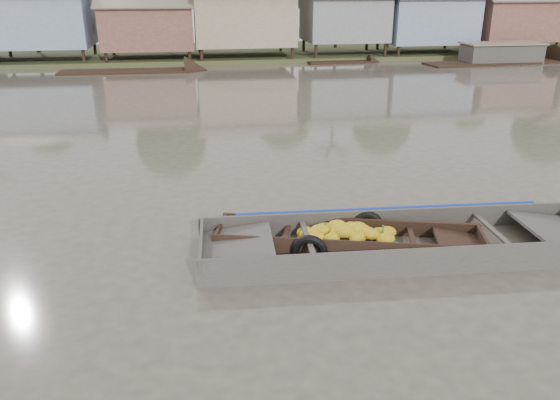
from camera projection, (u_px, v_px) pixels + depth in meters
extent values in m
plane|color=#4C433A|center=(267.00, 264.00, 10.21)|extent=(120.00, 120.00, 0.00)
cube|color=#384723|center=(206.00, 54.00, 40.48)|extent=(120.00, 12.00, 0.50)
cube|color=#7A8EA9|center=(40.00, 20.00, 34.71)|extent=(6.20, 5.20, 3.20)
cube|color=brown|center=(148.00, 27.00, 35.89)|extent=(5.80, 4.60, 2.70)
cube|color=gray|center=(243.00, 19.00, 36.66)|extent=(6.50, 5.30, 3.30)
cube|color=gray|center=(344.00, 19.00, 37.71)|extent=(5.40, 4.70, 2.90)
cube|color=#7A8EA9|center=(426.00, 20.00, 38.64)|extent=(6.00, 5.00, 3.10)
cube|color=brown|center=(510.00, 19.00, 39.62)|extent=(5.70, 4.90, 2.80)
cylinder|color=#473323|center=(34.00, 20.00, 38.71)|extent=(0.28, 0.28, 4.90)
cylinder|color=#473323|center=(161.00, 9.00, 38.87)|extent=(0.28, 0.28, 6.30)
cylinder|color=#473323|center=(283.00, 15.00, 41.31)|extent=(0.28, 0.28, 5.25)
cylinder|color=#473323|center=(389.00, 13.00, 41.52)|extent=(0.28, 0.28, 5.60)
cylinder|color=#473323|center=(479.00, 18.00, 43.81)|extent=(0.28, 0.28, 4.55)
cube|color=black|center=(348.00, 249.00, 10.95)|extent=(5.27, 2.32, 0.08)
cube|color=black|center=(348.00, 228.00, 11.40)|extent=(5.15, 1.53, 0.49)
cube|color=black|center=(349.00, 253.00, 10.36)|extent=(5.15, 1.53, 0.49)
cube|color=black|center=(482.00, 246.00, 10.62)|extent=(0.36, 1.13, 0.46)
cube|color=black|center=(459.00, 242.00, 10.65)|extent=(1.13, 1.19, 0.18)
cube|color=black|center=(221.00, 234.00, 11.13)|extent=(0.36, 1.13, 0.46)
cube|color=black|center=(243.00, 233.00, 11.07)|extent=(1.13, 1.19, 0.18)
cube|color=black|center=(287.00, 233.00, 10.96)|extent=(0.39, 1.09, 0.05)
cube|color=black|center=(412.00, 239.00, 10.72)|extent=(0.39, 1.09, 0.05)
ellipsoid|color=gold|center=(325.00, 229.00, 10.90)|extent=(0.49, 0.40, 0.26)
ellipsoid|color=gold|center=(318.00, 239.00, 10.73)|extent=(0.43, 0.35, 0.23)
ellipsoid|color=gold|center=(319.00, 230.00, 10.93)|extent=(0.42, 0.34, 0.22)
ellipsoid|color=gold|center=(307.00, 245.00, 10.68)|extent=(0.39, 0.31, 0.21)
ellipsoid|color=gold|center=(341.00, 229.00, 11.00)|extent=(0.43, 0.35, 0.23)
ellipsoid|color=gold|center=(362.00, 230.00, 11.15)|extent=(0.40, 0.33, 0.22)
ellipsoid|color=gold|center=(337.00, 226.00, 10.84)|extent=(0.46, 0.37, 0.25)
ellipsoid|color=gold|center=(313.00, 238.00, 10.75)|extent=(0.49, 0.39, 0.26)
ellipsoid|color=gold|center=(309.00, 235.00, 10.89)|extent=(0.49, 0.40, 0.26)
ellipsoid|color=gold|center=(366.00, 233.00, 10.72)|extent=(0.45, 0.36, 0.24)
ellipsoid|color=gold|center=(353.00, 233.00, 10.71)|extent=(0.44, 0.35, 0.23)
ellipsoid|color=gold|center=(371.00, 234.00, 10.62)|extent=(0.38, 0.31, 0.20)
ellipsoid|color=gold|center=(358.00, 237.00, 10.65)|extent=(0.42, 0.34, 0.23)
ellipsoid|color=gold|center=(357.00, 228.00, 10.73)|extent=(0.50, 0.40, 0.27)
ellipsoid|color=gold|center=(339.00, 232.00, 10.76)|extent=(0.45, 0.37, 0.24)
ellipsoid|color=gold|center=(386.00, 233.00, 10.95)|extent=(0.48, 0.39, 0.26)
ellipsoid|color=gold|center=(378.00, 233.00, 11.04)|extent=(0.42, 0.34, 0.23)
ellipsoid|color=gold|center=(317.00, 243.00, 10.67)|extent=(0.47, 0.38, 0.25)
ellipsoid|color=gold|center=(342.00, 229.00, 11.06)|extent=(0.40, 0.32, 0.21)
ellipsoid|color=gold|center=(351.00, 227.00, 10.86)|extent=(0.37, 0.30, 0.20)
ellipsoid|color=gold|center=(354.00, 245.00, 10.56)|extent=(0.39, 0.32, 0.21)
ellipsoid|color=gold|center=(338.00, 229.00, 10.95)|extent=(0.43, 0.35, 0.23)
ellipsoid|color=gold|center=(360.00, 230.00, 11.12)|extent=(0.42, 0.34, 0.23)
ellipsoid|color=gold|center=(347.00, 229.00, 10.92)|extent=(0.46, 0.38, 0.25)
ellipsoid|color=gold|center=(345.00, 232.00, 10.66)|extent=(0.46, 0.38, 0.25)
ellipsoid|color=gold|center=(396.00, 248.00, 10.48)|extent=(0.40, 0.33, 0.22)
ellipsoid|color=gold|center=(332.00, 238.00, 10.63)|extent=(0.37, 0.30, 0.20)
ellipsoid|color=gold|center=(305.00, 239.00, 10.92)|extent=(0.38, 0.31, 0.20)
ellipsoid|color=gold|center=(336.00, 226.00, 11.10)|extent=(0.39, 0.31, 0.21)
ellipsoid|color=gold|center=(315.00, 242.00, 10.67)|extent=(0.48, 0.39, 0.26)
ellipsoid|color=gold|center=(385.00, 239.00, 10.64)|extent=(0.45, 0.36, 0.24)
ellipsoid|color=gold|center=(306.00, 232.00, 11.05)|extent=(0.44, 0.36, 0.24)
cylinder|color=#3F6626|center=(325.00, 227.00, 10.82)|extent=(0.04, 0.04, 0.17)
cylinder|color=#3F6626|center=(359.00, 228.00, 10.76)|extent=(0.04, 0.04, 0.17)
cylinder|color=#3F6626|center=(383.00, 229.00, 10.71)|extent=(0.04, 0.04, 0.17)
torus|color=black|center=(366.00, 227.00, 11.43)|extent=(0.75, 0.36, 0.73)
torus|color=black|center=(309.00, 252.00, 10.36)|extent=(0.73, 0.35, 0.71)
cube|color=#3D3733|center=(401.00, 255.00, 10.74)|extent=(7.86, 2.08, 0.08)
cube|color=#3D3733|center=(388.00, 222.00, 11.51)|extent=(7.94, 0.59, 0.63)
cube|color=#3D3733|center=(419.00, 265.00, 9.76)|extent=(7.94, 0.59, 0.63)
cube|color=#3D3733|center=(558.00, 231.00, 10.93)|extent=(1.43, 1.74, 0.25)
cube|color=#3D3733|center=(202.00, 252.00, 10.25)|extent=(0.16, 1.94, 0.60)
cube|color=#3D3733|center=(238.00, 246.00, 10.29)|extent=(1.43, 1.74, 0.25)
cube|color=#3D3733|center=(308.00, 241.00, 10.40)|extent=(0.20, 1.87, 0.05)
cube|color=#3D3733|center=(494.00, 232.00, 10.77)|extent=(0.20, 1.87, 0.05)
cube|color=#665E54|center=(402.00, 252.00, 10.72)|extent=(5.99, 1.83, 0.02)
cube|color=#102CA8|center=(388.00, 210.00, 11.48)|extent=(6.42, 0.43, 0.16)
torus|color=olive|center=(534.00, 252.00, 10.67)|extent=(0.44, 0.44, 0.06)
torus|color=olive|center=(535.00, 250.00, 10.66)|extent=(0.36, 0.36, 0.06)
cube|color=black|center=(495.00, 64.00, 35.68)|extent=(9.73, 3.08, 0.35)
cube|color=black|center=(340.00, 64.00, 35.83)|extent=(4.29, 1.14, 0.35)
cube|color=black|center=(125.00, 73.00, 32.16)|extent=(7.59, 1.82, 0.35)
cube|color=black|center=(501.00, 54.00, 35.75)|extent=(5.00, 2.00, 1.20)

